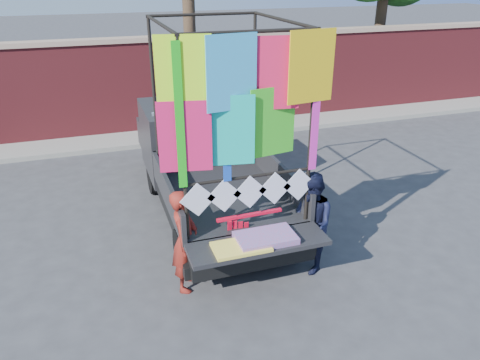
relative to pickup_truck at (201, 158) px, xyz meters
name	(u,v)px	position (x,y,z in m)	size (l,w,h in m)	color
ground	(250,262)	(0.17, -2.38, -0.91)	(90.00, 90.00, 0.00)	#38383A
brick_wall	(166,84)	(0.17, 4.62, 0.41)	(30.00, 0.45, 2.61)	maroon
curb	(174,135)	(0.17, 3.92, -0.85)	(30.00, 1.20, 0.12)	gray
pickup_truck	(201,158)	(0.00, 0.00, 0.00)	(2.29, 5.75, 3.62)	black
woman	(185,241)	(-0.90, -2.66, -0.13)	(0.57, 0.37, 1.55)	maroon
man	(310,223)	(0.97, -2.81, -0.11)	(0.77, 0.60, 1.59)	black
streamer_bundle	(243,229)	(-0.07, -2.74, -0.04)	(0.98, 0.07, 0.68)	red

